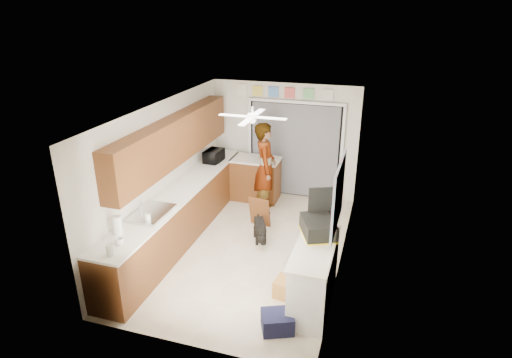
# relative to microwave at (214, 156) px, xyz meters

# --- Properties ---
(floor) EXTENTS (5.00, 5.00, 0.00)m
(floor) POSITION_rel_microwave_xyz_m (1.28, -1.56, -1.07)
(floor) COLOR beige
(floor) RESTS_ON ground
(ceiling) EXTENTS (5.00, 5.00, 0.00)m
(ceiling) POSITION_rel_microwave_xyz_m (1.28, -1.56, 1.43)
(ceiling) COLOR white
(ceiling) RESTS_ON ground
(wall_back) EXTENTS (3.20, 0.00, 3.20)m
(wall_back) POSITION_rel_microwave_xyz_m (1.28, 0.94, 0.18)
(wall_back) COLOR silver
(wall_back) RESTS_ON ground
(wall_front) EXTENTS (3.20, 0.00, 3.20)m
(wall_front) POSITION_rel_microwave_xyz_m (1.28, -4.06, 0.18)
(wall_front) COLOR silver
(wall_front) RESTS_ON ground
(wall_left) EXTENTS (0.00, 5.00, 5.00)m
(wall_left) POSITION_rel_microwave_xyz_m (-0.32, -1.56, 0.18)
(wall_left) COLOR silver
(wall_left) RESTS_ON ground
(wall_right) EXTENTS (0.00, 5.00, 5.00)m
(wall_right) POSITION_rel_microwave_xyz_m (2.88, -1.56, 0.18)
(wall_right) COLOR silver
(wall_right) RESTS_ON ground
(left_base_cabinets) EXTENTS (0.60, 4.80, 0.90)m
(left_base_cabinets) POSITION_rel_microwave_xyz_m (-0.02, -1.56, -0.62)
(left_base_cabinets) COLOR brown
(left_base_cabinets) RESTS_ON floor
(left_countertop) EXTENTS (0.62, 4.80, 0.04)m
(left_countertop) POSITION_rel_microwave_xyz_m (-0.01, -1.56, -0.15)
(left_countertop) COLOR white
(left_countertop) RESTS_ON left_base_cabinets
(upper_cabinets) EXTENTS (0.32, 4.00, 0.80)m
(upper_cabinets) POSITION_rel_microwave_xyz_m (-0.16, -1.36, 0.73)
(upper_cabinets) COLOR brown
(upper_cabinets) RESTS_ON wall_left
(sink_basin) EXTENTS (0.50, 0.76, 0.06)m
(sink_basin) POSITION_rel_microwave_xyz_m (-0.01, -2.56, -0.11)
(sink_basin) COLOR silver
(sink_basin) RESTS_ON left_countertop
(faucet) EXTENTS (0.03, 0.03, 0.22)m
(faucet) POSITION_rel_microwave_xyz_m (-0.20, -2.56, -0.02)
(faucet) COLOR silver
(faucet) RESTS_ON left_countertop
(peninsula_base) EXTENTS (1.00, 0.60, 0.90)m
(peninsula_base) POSITION_rel_microwave_xyz_m (0.78, 0.44, -0.62)
(peninsula_base) COLOR brown
(peninsula_base) RESTS_ON floor
(peninsula_top) EXTENTS (1.04, 0.64, 0.04)m
(peninsula_top) POSITION_rel_microwave_xyz_m (0.78, 0.44, -0.15)
(peninsula_top) COLOR white
(peninsula_top) RESTS_ON peninsula_base
(back_opening_recess) EXTENTS (2.00, 0.06, 2.10)m
(back_opening_recess) POSITION_rel_microwave_xyz_m (1.53, 0.91, -0.02)
(back_opening_recess) COLOR black
(back_opening_recess) RESTS_ON wall_back
(curtain_panel) EXTENTS (1.90, 0.03, 2.05)m
(curtain_panel) POSITION_rel_microwave_xyz_m (1.53, 0.87, -0.02)
(curtain_panel) COLOR slate
(curtain_panel) RESTS_ON wall_back
(door_trim_left) EXTENTS (0.06, 0.04, 2.10)m
(door_trim_left) POSITION_rel_microwave_xyz_m (0.51, 0.88, -0.02)
(door_trim_left) COLOR white
(door_trim_left) RESTS_ON wall_back
(door_trim_right) EXTENTS (0.06, 0.04, 2.10)m
(door_trim_right) POSITION_rel_microwave_xyz_m (2.55, 0.88, -0.02)
(door_trim_right) COLOR white
(door_trim_right) RESTS_ON wall_back
(door_trim_head) EXTENTS (2.10, 0.04, 0.06)m
(door_trim_head) POSITION_rel_microwave_xyz_m (1.53, 0.88, 1.05)
(door_trim_head) COLOR white
(door_trim_head) RESTS_ON wall_back
(header_frame_0) EXTENTS (0.22, 0.02, 0.22)m
(header_frame_0) POSITION_rel_microwave_xyz_m (0.68, 0.91, 1.23)
(header_frame_0) COLOR #E9D14D
(header_frame_0) RESTS_ON wall_back
(header_frame_1) EXTENTS (0.22, 0.02, 0.22)m
(header_frame_1) POSITION_rel_microwave_xyz_m (1.03, 0.91, 1.23)
(header_frame_1) COLOR #4F80D4
(header_frame_1) RESTS_ON wall_back
(header_frame_2) EXTENTS (0.22, 0.02, 0.22)m
(header_frame_2) POSITION_rel_microwave_xyz_m (1.38, 0.91, 1.23)
(header_frame_2) COLOR #D65150
(header_frame_2) RESTS_ON wall_back
(header_frame_3) EXTENTS (0.22, 0.02, 0.22)m
(header_frame_3) POSITION_rel_microwave_xyz_m (1.78, 0.91, 1.23)
(header_frame_3) COLOR #6ABA75
(header_frame_3) RESTS_ON wall_back
(header_frame_4) EXTENTS (0.22, 0.02, 0.22)m
(header_frame_4) POSITION_rel_microwave_xyz_m (2.18, 0.91, 1.23)
(header_frame_4) COLOR silver
(header_frame_4) RESTS_ON wall_back
(route66_sign) EXTENTS (0.22, 0.02, 0.26)m
(route66_sign) POSITION_rel_microwave_xyz_m (0.33, 0.91, 1.23)
(route66_sign) COLOR silver
(route66_sign) RESTS_ON wall_back
(right_counter_base) EXTENTS (0.50, 1.40, 0.90)m
(right_counter_base) POSITION_rel_microwave_xyz_m (2.63, -2.76, -0.62)
(right_counter_base) COLOR white
(right_counter_base) RESTS_ON floor
(right_counter_top) EXTENTS (0.54, 1.44, 0.04)m
(right_counter_top) POSITION_rel_microwave_xyz_m (2.62, -2.76, -0.15)
(right_counter_top) COLOR white
(right_counter_top) RESTS_ON right_counter_base
(abstract_painting) EXTENTS (0.03, 1.15, 0.95)m
(abstract_painting) POSITION_rel_microwave_xyz_m (2.86, -2.56, 0.58)
(abstract_painting) COLOR #EB5683
(abstract_painting) RESTS_ON wall_right
(ceiling_fan) EXTENTS (1.14, 1.14, 0.24)m
(ceiling_fan) POSITION_rel_microwave_xyz_m (1.28, -1.36, 1.25)
(ceiling_fan) COLOR white
(ceiling_fan) RESTS_ON ceiling
(microwave) EXTENTS (0.34, 0.48, 0.26)m
(microwave) POSITION_rel_microwave_xyz_m (0.00, 0.00, 0.00)
(microwave) COLOR black
(microwave) RESTS_ON left_countertop
(cup) EXTENTS (0.15, 0.15, 0.09)m
(cup) POSITION_rel_microwave_xyz_m (0.03, -3.50, -0.08)
(cup) COLOR white
(cup) RESTS_ON left_countertop
(jar_a) EXTENTS (0.13, 0.13, 0.16)m
(jar_a) POSITION_rel_microwave_xyz_m (0.08, -3.77, -0.05)
(jar_a) COLOR silver
(jar_a) RESTS_ON left_countertop
(jar_b) EXTENTS (0.10, 0.10, 0.13)m
(jar_b) POSITION_rel_microwave_xyz_m (0.06, -2.78, -0.07)
(jar_b) COLOR silver
(jar_b) RESTS_ON left_countertop
(paper_towel_roll) EXTENTS (0.14, 0.14, 0.29)m
(paper_towel_roll) POSITION_rel_microwave_xyz_m (-0.15, -3.26, 0.01)
(paper_towel_roll) COLOR white
(paper_towel_roll) RESTS_ON left_countertop
(suitcase) EXTENTS (0.62, 0.69, 0.24)m
(suitcase) POSITION_rel_microwave_xyz_m (2.60, -2.43, -0.01)
(suitcase) COLOR black
(suitcase) RESTS_ON right_counter_top
(suitcase_rim) EXTENTS (0.64, 0.71, 0.02)m
(suitcase_rim) POSITION_rel_microwave_xyz_m (2.60, -2.43, -0.12)
(suitcase_rim) COLOR yellow
(suitcase_rim) RESTS_ON suitcase
(suitcase_lid) EXTENTS (0.40, 0.20, 0.50)m
(suitcase_lid) POSITION_rel_microwave_xyz_m (2.60, -2.14, 0.24)
(suitcase_lid) COLOR black
(suitcase_lid) RESTS_ON suitcase
(cardboard_box) EXTENTS (0.48, 0.39, 0.27)m
(cardboard_box) POSITION_rel_microwave_xyz_m (2.28, -2.72, -0.93)
(cardboard_box) COLOR #B07937
(cardboard_box) RESTS_ON floor
(navy_crate) EXTENTS (0.51, 0.48, 0.25)m
(navy_crate) POSITION_rel_microwave_xyz_m (2.28, -3.45, -0.94)
(navy_crate) COLOR black
(navy_crate) RESTS_ON floor
(cabinet_door_panel) EXTENTS (0.43, 0.21, 0.62)m
(cabinet_door_panel) POSITION_rel_microwave_xyz_m (1.24, -0.78, -0.76)
(cabinet_door_panel) COLOR brown
(cabinet_door_panel) RESTS_ON floor
(man) EXTENTS (0.62, 0.79, 1.89)m
(man) POSITION_rel_microwave_xyz_m (1.14, -0.07, -0.12)
(man) COLOR white
(man) RESTS_ON floor
(dog) EXTENTS (0.45, 0.62, 0.45)m
(dog) POSITION_rel_microwave_xyz_m (1.40, -1.30, -0.85)
(dog) COLOR black
(dog) RESTS_ON floor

